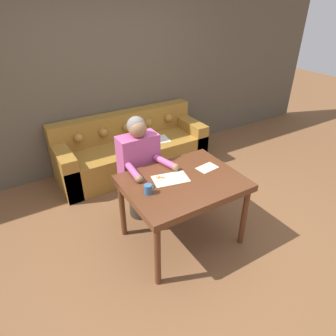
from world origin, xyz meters
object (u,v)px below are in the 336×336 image
object	(u,v)px
person	(140,169)
couch	(131,150)
scissors	(162,178)
mug	(148,189)
dining_table	(183,187)

from	to	relation	value
person	couch	bearing A→B (deg)	70.53
scissors	mug	size ratio (longest dim) A/B	1.73
couch	dining_table	bearing A→B (deg)	-96.57
dining_table	mug	size ratio (longest dim) A/B	10.09
couch	scissors	world-z (taller)	couch
person	mug	xyz separation A→B (m)	(-0.21, -0.61, 0.17)
dining_table	mug	xyz separation A→B (m)	(-0.39, -0.02, 0.13)
scissors	mug	xyz separation A→B (m)	(-0.24, -0.15, 0.04)
scissors	dining_table	bearing A→B (deg)	-41.88
couch	mug	world-z (taller)	mug
dining_table	couch	size ratio (longest dim) A/B	0.52
dining_table	person	size ratio (longest dim) A/B	0.92
couch	scissors	xyz separation A→B (m)	(-0.34, -1.52, 0.45)
dining_table	scissors	xyz separation A→B (m)	(-0.15, 0.14, 0.08)
person	scissors	distance (m)	0.48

